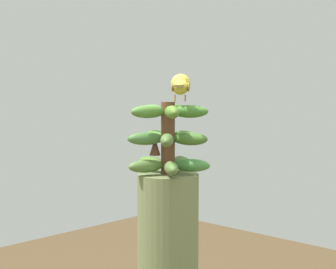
% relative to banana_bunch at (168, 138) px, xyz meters
% --- Properties ---
extents(banana_bunch, '(0.27, 0.28, 0.24)m').
position_rel_banana_bunch_xyz_m(banana_bunch, '(0.00, 0.00, 0.00)').
color(banana_bunch, brown).
rests_on(banana_bunch, banana_tree).
extents(perched_bird, '(0.18, 0.20, 0.09)m').
position_rel_banana_bunch_xyz_m(perched_bird, '(0.00, 0.06, 0.17)').
color(perched_bird, '#C68933').
rests_on(perched_bird, banana_bunch).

